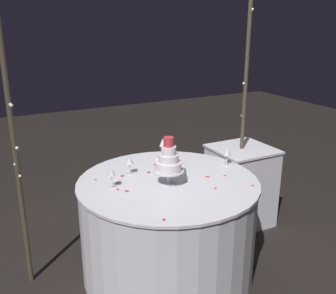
# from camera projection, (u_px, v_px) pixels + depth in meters

# --- Properties ---
(ground_plane) EXTENTS (12.00, 12.00, 0.00)m
(ground_plane) POSITION_uv_depth(u_px,v_px,m) (168.00, 271.00, 3.04)
(ground_plane) COLOR black
(decorative_arch) EXTENTS (1.98, 0.06, 2.50)m
(decorative_arch) POSITION_uv_depth(u_px,v_px,m) (144.00, 61.00, 2.87)
(decorative_arch) COLOR #473D2D
(decorative_arch) RESTS_ON ground
(main_table) EXTENTS (1.32, 1.32, 0.77)m
(main_table) POSITION_uv_depth(u_px,v_px,m) (168.00, 228.00, 2.92)
(main_table) COLOR white
(main_table) RESTS_ON ground
(side_table) EXTENTS (0.53, 0.53, 0.75)m
(side_table) POSITION_uv_depth(u_px,v_px,m) (240.00, 185.00, 3.69)
(side_table) COLOR white
(side_table) RESTS_ON ground
(tiered_cake) EXTENTS (0.22, 0.22, 0.35)m
(tiered_cake) POSITION_uv_depth(u_px,v_px,m) (169.00, 161.00, 2.69)
(tiered_cake) COLOR silver
(tiered_cake) RESTS_ON main_table
(wine_glass_0) EXTENTS (0.06, 0.06, 0.14)m
(wine_glass_0) POSITION_uv_depth(u_px,v_px,m) (130.00, 161.00, 2.89)
(wine_glass_0) COLOR silver
(wine_glass_0) RESTS_ON main_table
(wine_glass_1) EXTENTS (0.06, 0.06, 0.17)m
(wine_glass_1) POSITION_uv_depth(u_px,v_px,m) (163.00, 143.00, 3.23)
(wine_glass_1) COLOR silver
(wine_glass_1) RESTS_ON main_table
(wine_glass_2) EXTENTS (0.06, 0.06, 0.16)m
(wine_glass_2) POSITION_uv_depth(u_px,v_px,m) (111.00, 172.00, 2.65)
(wine_glass_2) COLOR silver
(wine_glass_2) RESTS_ON main_table
(wine_glass_3) EXTENTS (0.06, 0.06, 0.15)m
(wine_glass_3) POSITION_uv_depth(u_px,v_px,m) (227.00, 152.00, 3.08)
(wine_glass_3) COLOR silver
(wine_glass_3) RESTS_ON main_table
(cake_knife) EXTENTS (0.16, 0.27, 0.01)m
(cake_knife) POSITION_uv_depth(u_px,v_px,m) (169.00, 161.00, 3.18)
(cake_knife) COLOR silver
(cake_knife) RESTS_ON main_table
(rose_petal_0) EXTENTS (0.03, 0.03, 0.00)m
(rose_petal_0) POSITION_uv_depth(u_px,v_px,m) (186.00, 182.00, 2.78)
(rose_petal_0) COLOR #E02D47
(rose_petal_0) RESTS_ON main_table
(rose_petal_1) EXTENTS (0.04, 0.04, 0.00)m
(rose_petal_1) POSITION_uv_depth(u_px,v_px,m) (127.00, 191.00, 2.63)
(rose_petal_1) COLOR #E02D47
(rose_petal_1) RESTS_ON main_table
(rose_petal_2) EXTENTS (0.02, 0.03, 0.00)m
(rose_petal_2) POSITION_uv_depth(u_px,v_px,m) (96.00, 180.00, 2.82)
(rose_petal_2) COLOR #E02D47
(rose_petal_2) RESTS_ON main_table
(rose_petal_3) EXTENTS (0.03, 0.03, 0.00)m
(rose_petal_3) POSITION_uv_depth(u_px,v_px,m) (215.00, 188.00, 2.67)
(rose_petal_3) COLOR #E02D47
(rose_petal_3) RESTS_ON main_table
(rose_petal_4) EXTENTS (0.03, 0.03, 0.00)m
(rose_petal_4) POSITION_uv_depth(u_px,v_px,m) (118.00, 189.00, 2.65)
(rose_petal_4) COLOR #E02D47
(rose_petal_4) RESTS_ON main_table
(rose_petal_5) EXTENTS (0.04, 0.03, 0.00)m
(rose_petal_5) POSITION_uv_depth(u_px,v_px,m) (155.00, 165.00, 3.11)
(rose_petal_5) COLOR #E02D47
(rose_petal_5) RESTS_ON main_table
(rose_petal_6) EXTENTS (0.03, 0.04, 0.00)m
(rose_petal_6) POSITION_uv_depth(u_px,v_px,m) (149.00, 172.00, 2.95)
(rose_petal_6) COLOR #E02D47
(rose_petal_6) RESTS_ON main_table
(rose_petal_7) EXTENTS (0.04, 0.05, 0.00)m
(rose_petal_7) POSITION_uv_depth(u_px,v_px,m) (180.00, 173.00, 2.93)
(rose_petal_7) COLOR #E02D47
(rose_petal_7) RESTS_ON main_table
(rose_petal_8) EXTENTS (0.04, 0.04, 0.00)m
(rose_petal_8) POSITION_uv_depth(u_px,v_px,m) (208.00, 177.00, 2.87)
(rose_petal_8) COLOR #E02D47
(rose_petal_8) RESTS_ON main_table
(rose_petal_9) EXTENTS (0.03, 0.02, 0.00)m
(rose_petal_9) POSITION_uv_depth(u_px,v_px,m) (253.00, 186.00, 2.72)
(rose_petal_9) COLOR #E02D47
(rose_petal_9) RESTS_ON main_table
(rose_petal_10) EXTENTS (0.03, 0.03, 0.00)m
(rose_petal_10) POSITION_uv_depth(u_px,v_px,m) (118.00, 183.00, 2.76)
(rose_petal_10) COLOR #E02D47
(rose_petal_10) RESTS_ON main_table
(rose_petal_11) EXTENTS (0.05, 0.05, 0.00)m
(rose_petal_11) POSITION_uv_depth(u_px,v_px,m) (122.00, 176.00, 2.88)
(rose_petal_11) COLOR #E02D47
(rose_petal_11) RESTS_ON main_table
(rose_petal_12) EXTENTS (0.03, 0.03, 0.00)m
(rose_petal_12) POSITION_uv_depth(u_px,v_px,m) (225.00, 176.00, 2.89)
(rose_petal_12) COLOR #E02D47
(rose_petal_12) RESTS_ON main_table
(rose_petal_13) EXTENTS (0.03, 0.04, 0.00)m
(rose_petal_13) POSITION_uv_depth(u_px,v_px,m) (164.00, 220.00, 2.25)
(rose_petal_13) COLOR #E02D47
(rose_petal_13) RESTS_ON main_table
(rose_petal_14) EXTENTS (0.03, 0.04, 0.00)m
(rose_petal_14) POSITION_uv_depth(u_px,v_px,m) (177.00, 169.00, 3.01)
(rose_petal_14) COLOR #E02D47
(rose_petal_14) RESTS_ON main_table
(rose_petal_15) EXTENTS (0.04, 0.04, 0.00)m
(rose_petal_15) POSITION_uv_depth(u_px,v_px,m) (169.00, 174.00, 2.92)
(rose_petal_15) COLOR #E02D47
(rose_petal_15) RESTS_ON main_table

